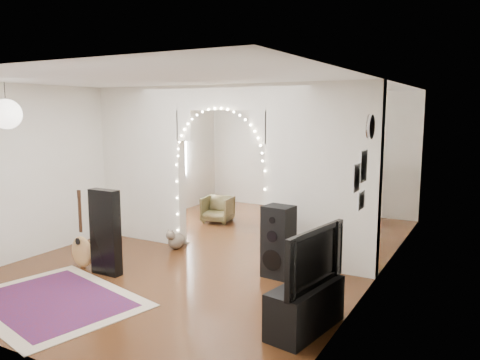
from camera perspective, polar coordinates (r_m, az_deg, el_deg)
The scene contains 25 objects.
floor at distance 7.80m, azimuth -2.10°, elevation -8.65°, with size 7.50×7.50×0.00m, color black.
ceiling at distance 7.46m, azimuth -2.21°, elevation 11.57°, with size 5.00×7.50×0.02m, color white.
wall_back at distance 10.88m, azimuth 8.12°, elevation 3.41°, with size 5.00×0.02×2.70m, color silver.
wall_front at distance 4.76m, azimuth -26.21°, elevation -3.91°, with size 5.00×0.02×2.70m, color silver.
wall_left at distance 9.05m, azimuth -15.84°, elevation 2.16°, with size 0.02×7.50×2.70m, color silver.
wall_right at distance 6.59m, azimuth 16.80°, elevation -0.16°, with size 0.02×7.50×2.70m, color silver.
divider_wall at distance 7.50m, azimuth -2.16°, elevation 1.80°, with size 5.00×0.20×2.70m.
fairy_lights at distance 7.38m, azimuth -2.68°, elevation 2.66°, with size 1.64×0.04×1.60m, color #FFEABF, non-canonical shape.
window at distance 10.37m, azimuth -8.74°, elevation 3.98°, with size 0.04×1.20×1.40m, color white.
wall_clock at distance 5.94m, azimuth 15.68°, elevation 6.25°, with size 0.31×0.31×0.03m, color white.
picture_frames at distance 5.61m, azimuth 14.49°, elevation 0.02°, with size 0.02×0.50×0.70m, color white, non-canonical shape.
paper_lantern at distance 7.00m, azimuth -26.59°, elevation 7.20°, with size 0.40×0.40×0.40m, color white.
ceiling_fan at distance 9.22m, azimuth 4.32°, elevation 9.10°, with size 1.10×1.10×0.30m, color #A87238, non-canonical shape.
area_rug at distance 6.28m, azimuth -21.80°, elevation -13.53°, with size 2.12×1.60×0.02m, color maroon.
guitar_case at distance 6.86m, azimuth -16.09°, elevation -6.14°, with size 0.46×0.15×1.21m, color black.
acoustic_guitar at distance 7.29m, azimuth -18.79°, elevation -6.85°, with size 0.41×0.22×0.98m.
tabby_cat at distance 7.95m, azimuth -7.82°, elevation -7.28°, with size 0.26×0.55×0.36m.
floor_speaker at distance 6.54m, azimuth 4.69°, elevation -7.50°, with size 0.42×0.38×1.00m.
media_console at distance 5.13m, azimuth 7.97°, elevation -15.13°, with size 0.40×1.00×0.50m, color black.
tv at distance 4.94m, azimuth 8.10°, elevation -9.17°, with size 1.07×0.14×0.62m, color black.
bookcase at distance 10.10m, azimuth 8.49°, elevation -0.82°, with size 1.32×0.33×1.36m, color beige.
dining_table at distance 8.74m, azimuth 7.71°, elevation -2.25°, with size 1.33×1.02×0.76m.
flower_vase at distance 8.71m, azimuth 7.73°, elevation -1.16°, with size 0.18×0.18×0.19m, color white.
dining_chair_left at distance 9.71m, azimuth -2.74°, elevation -3.58°, with size 0.57×0.59×0.54m, color #4D4426.
dining_chair_right at distance 8.96m, azimuth 8.36°, elevation -4.74°, with size 0.56×0.58×0.52m, color #4D4426.
Camera 1 is at (3.85, -6.38, 2.30)m, focal length 35.00 mm.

